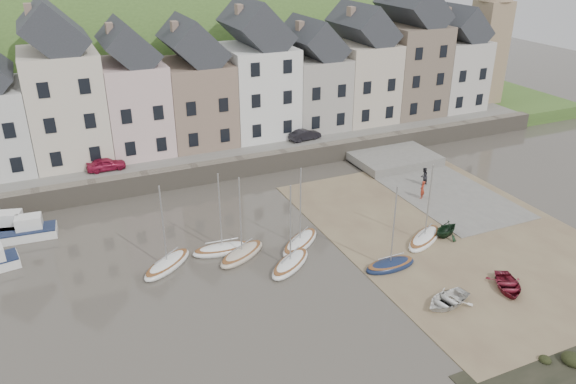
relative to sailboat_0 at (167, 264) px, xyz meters
name	(u,v)px	position (x,y,z in m)	size (l,w,h in m)	color
ground	(324,265)	(9.82, -4.11, -0.26)	(160.00, 160.00, 0.00)	#443D35
quay_land	(196,123)	(9.82, 27.89, 0.49)	(90.00, 30.00, 1.50)	#3D5C25
quay_street	(228,148)	(9.82, 16.39, 1.29)	(70.00, 7.00, 0.10)	slate
seawall	(240,167)	(9.82, 12.89, 0.64)	(70.00, 1.20, 1.80)	slate
beach	(453,233)	(20.82, -4.11, -0.23)	(18.00, 26.00, 0.06)	brown
slipway	(430,184)	(24.82, 3.89, -0.20)	(8.00, 18.00, 0.12)	slate
hillside	(130,186)	(4.83, 55.89, -18.26)	(134.40, 84.00, 84.00)	#3D5C25
townhouse_terrace	(231,80)	(11.58, 19.89, 7.06)	(61.05, 8.00, 13.93)	white
church_spire	(492,22)	(44.37, 19.89, 10.79)	(4.00, 4.00, 18.00)	#997F60
sailboat_0	(167,264)	(0.00, 0.00, 0.00)	(4.42, 3.93, 6.32)	white
sailboat_1	(222,249)	(4.02, 0.38, 0.00)	(4.39, 1.84, 6.32)	white
sailboat_2	(242,254)	(5.09, -0.79, 0.00)	(4.44, 3.50, 6.32)	beige
sailboat_3	(290,263)	(7.67, -3.33, 0.00)	(4.37, 3.83, 6.32)	white
sailboat_4	(300,242)	(9.49, -1.01, 0.00)	(4.50, 3.97, 6.32)	white
sailboat_5	(390,265)	(13.78, -6.25, 0.00)	(3.81, 1.57, 6.32)	#141F3F
sailboat_6	(424,238)	(18.13, -4.20, 0.00)	(4.69, 3.63, 6.32)	white
motorboat_0	(5,228)	(-10.09, 9.53, 0.32)	(4.78, 2.80, 1.70)	white
motorboat_2	(22,232)	(-8.94, 8.34, 0.32)	(5.35, 2.15, 1.70)	white
rowboat_white	(447,300)	(14.60, -11.18, 0.13)	(2.30, 3.22, 0.67)	white
rowboat_green	(446,229)	(19.97, -4.30, 0.43)	(2.08, 2.41, 1.27)	black
rowboat_red	(508,285)	(19.17, -11.45, 0.12)	(2.21, 3.10, 0.64)	maroon
person_red	(422,190)	(22.28, 1.79, 0.64)	(0.57, 0.38, 1.57)	#9E2F1C
person_dark	(424,176)	(24.08, 4.02, 0.67)	(0.79, 0.62, 1.63)	black
car_left	(106,164)	(-1.74, 15.39, 1.90)	(1.34, 3.33, 1.13)	maroon
car_right	(305,135)	(17.73, 15.39, 1.88)	(1.16, 3.32, 1.09)	black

